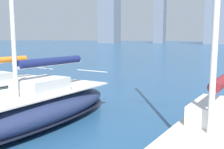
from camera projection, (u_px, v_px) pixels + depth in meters
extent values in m
cube|color=slate|center=(220.00, 5.00, 141.80)|extent=(13.98, 9.62, 42.28)
cube|color=slate|center=(160.00, 13.00, 169.35)|extent=(6.56, 6.80, 38.66)
cube|color=slate|center=(109.00, 10.00, 172.60)|extent=(12.07, 10.37, 42.78)
ellipsoid|color=white|center=(215.00, 144.00, 7.33)|extent=(3.29, 9.51, 0.92)
cube|color=beige|center=(216.00, 127.00, 7.27)|extent=(2.75, 8.36, 0.06)
cube|color=silver|center=(220.00, 112.00, 7.69)|extent=(1.66, 2.18, 0.55)
ellipsoid|color=navy|center=(32.00, 112.00, 10.00)|extent=(3.13, 8.74, 1.22)
ellipsoid|color=black|center=(32.00, 120.00, 10.05)|extent=(3.15, 8.79, 0.10)
cube|color=beige|center=(31.00, 95.00, 9.91)|extent=(2.61, 7.68, 0.06)
cube|color=silver|center=(41.00, 85.00, 10.30)|extent=(1.62, 2.00, 0.55)
cylinder|color=silver|center=(52.00, 64.00, 10.73)|extent=(0.41, 3.60, 0.12)
cylinder|color=navy|center=(52.00, 61.00, 10.71)|extent=(0.59, 3.33, 0.32)
cylinder|color=silver|center=(92.00, 71.00, 13.06)|extent=(1.83, 0.19, 0.04)
cylinder|color=silver|center=(41.00, 68.00, 16.48)|extent=(2.18, 0.35, 0.04)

